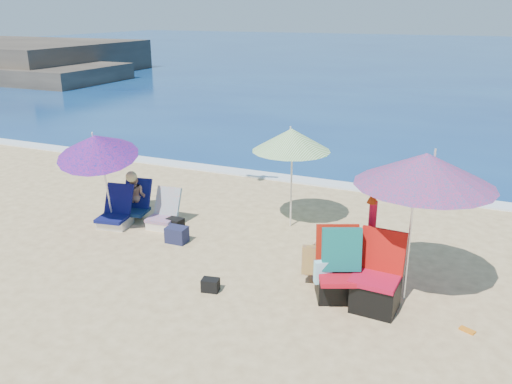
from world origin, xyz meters
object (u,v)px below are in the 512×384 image
at_px(umbrella_blue, 96,146).
at_px(camp_chair_right, 338,273).
at_px(umbrella_turquoise, 425,169).
at_px(camp_chair_left, 376,287).
at_px(chair_navy, 116,216).
at_px(person_center, 322,256).
at_px(person_left, 135,197).
at_px(umbrella_striped, 291,140).
at_px(furled_umbrella, 371,236).
at_px(chair_rainbow, 164,217).

height_order(umbrella_blue, camp_chair_right, umbrella_blue).
xyz_separation_m(umbrella_turquoise, camp_chair_left, (-0.42, -0.55, -1.57)).
relative_size(umbrella_turquoise, chair_navy, 3.20).
bearing_deg(camp_chair_left, umbrella_blue, 172.06).
height_order(chair_navy, person_center, person_center).
height_order(chair_navy, person_left, person_left).
height_order(umbrella_striped, person_left, umbrella_striped).
bearing_deg(camp_chair_right, person_center, 131.48).
distance_m(furled_umbrella, camp_chair_left, 0.77).
bearing_deg(person_left, furled_umbrella, -10.68).
distance_m(chair_navy, camp_chair_right, 4.66).
xyz_separation_m(camp_chair_right, person_center, (-0.35, 0.40, 0.02)).
height_order(umbrella_turquoise, chair_rainbow, umbrella_turquoise).
bearing_deg(umbrella_turquoise, furled_umbrella, 179.93).
relative_size(chair_rainbow, camp_chair_right, 0.64).
height_order(umbrella_striped, furled_umbrella, umbrella_striped).
relative_size(umbrella_striped, camp_chair_right, 1.72).
height_order(umbrella_blue, chair_navy, umbrella_blue).
bearing_deg(person_left, chair_rainbow, -10.44).
distance_m(umbrella_blue, chair_navy, 1.43).
bearing_deg(person_center, umbrella_blue, 176.18).
distance_m(umbrella_turquoise, chair_rainbow, 5.03).
bearing_deg(furled_umbrella, umbrella_striped, 136.81).
height_order(umbrella_striped, camp_chair_left, umbrella_striped).
distance_m(umbrella_turquoise, chair_navy, 5.81).
xyz_separation_m(umbrella_striped, chair_rainbow, (-2.16, -0.99, -1.48)).
bearing_deg(furled_umbrella, chair_rainbow, 169.27).
xyz_separation_m(umbrella_turquoise, person_left, (-5.40, 0.90, -1.45)).
bearing_deg(chair_navy, camp_chair_left, -10.78).
height_order(furled_umbrella, chair_rainbow, furled_umbrella).
bearing_deg(chair_rainbow, umbrella_blue, -147.91).
bearing_deg(camp_chair_right, umbrella_striped, 124.29).
bearing_deg(umbrella_turquoise, person_center, -175.36).
relative_size(chair_navy, chair_rainbow, 1.10).
relative_size(camp_chair_left, person_left, 1.09).
relative_size(umbrella_striped, umbrella_blue, 0.97).
bearing_deg(camp_chair_left, camp_chair_right, 175.94).
height_order(umbrella_turquoise, furled_umbrella, umbrella_turquoise).
bearing_deg(furled_umbrella, person_left, 169.32).
distance_m(umbrella_blue, furled_umbrella, 5.03).
bearing_deg(person_left, person_center, -13.86).
bearing_deg(umbrella_blue, person_left, 74.06).
xyz_separation_m(umbrella_blue, chair_rainbow, (0.93, 0.59, -1.42)).
relative_size(umbrella_blue, camp_chair_left, 1.83).
xyz_separation_m(furled_umbrella, chair_navy, (-4.89, 0.43, -0.62)).
xyz_separation_m(umbrella_turquoise, chair_navy, (-5.54, 0.43, -1.69)).
distance_m(umbrella_striped, chair_navy, 3.61).
relative_size(umbrella_turquoise, furled_umbrella, 1.66).
distance_m(person_center, person_left, 4.20).
bearing_deg(chair_rainbow, person_center, -14.59).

